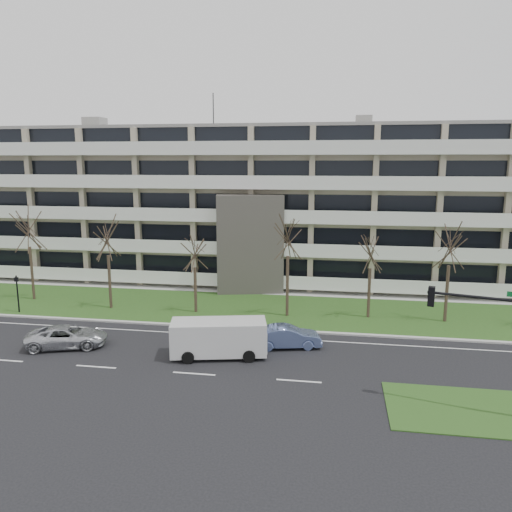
% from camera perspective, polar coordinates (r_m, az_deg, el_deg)
% --- Properties ---
extents(ground, '(160.00, 160.00, 0.00)m').
position_cam_1_polar(ground, '(29.50, -7.09, -13.20)').
color(ground, black).
rests_on(ground, ground).
extents(grass_verge, '(90.00, 10.00, 0.06)m').
position_cam_1_polar(grass_verge, '(41.35, -2.01, -5.97)').
color(grass_verge, '#214A18').
rests_on(grass_verge, ground).
extents(curb, '(90.00, 0.35, 0.12)m').
position_cam_1_polar(curb, '(36.68, -3.56, -8.15)').
color(curb, '#B2B2AD').
rests_on(curb, ground).
extents(sidewalk, '(90.00, 2.00, 0.08)m').
position_cam_1_polar(sidewalk, '(46.54, -0.69, -4.03)').
color(sidewalk, '#B2B2AD').
rests_on(sidewalk, ground).
extents(grass_median, '(7.00, 5.00, 0.06)m').
position_cam_1_polar(grass_median, '(27.34, 22.23, -15.93)').
color(grass_median, '#214A18').
rests_on(grass_median, ground).
extents(lane_edge_line, '(90.00, 0.12, 0.01)m').
position_cam_1_polar(lane_edge_line, '(35.33, -4.10, -9.01)').
color(lane_edge_line, white).
rests_on(lane_edge_line, ground).
extents(apartment_building, '(60.50, 15.10, 18.75)m').
position_cam_1_polar(apartment_building, '(51.90, 0.60, 6.01)').
color(apartment_building, '#B9AF90').
rests_on(apartment_building, ground).
extents(silver_pickup, '(5.50, 3.71, 1.40)m').
position_cam_1_polar(silver_pickup, '(35.16, -20.80, -8.60)').
color(silver_pickup, silver).
rests_on(silver_pickup, ground).
extents(blue_sedan, '(4.63, 2.53, 1.45)m').
position_cam_1_polar(blue_sedan, '(32.90, 3.58, -9.19)').
color(blue_sedan, '#6C80BC').
rests_on(blue_sedan, ground).
extents(white_van, '(6.18, 3.37, 2.27)m').
position_cam_1_polar(white_van, '(31.31, -4.15, -9.01)').
color(white_van, silver).
rests_on(white_van, ground).
extents(traffic_signal, '(5.10, 1.62, 6.07)m').
position_cam_1_polar(traffic_signal, '(26.27, 26.13, -8.14)').
color(traffic_signal, black).
rests_on(traffic_signal, ground).
extents(pedestrian_signal, '(0.34, 0.30, 3.05)m').
position_cam_1_polar(pedestrian_signal, '(44.01, -25.63, -3.44)').
color(pedestrian_signal, black).
rests_on(pedestrian_signal, ground).
extents(tree_1, '(4.20, 4.20, 8.40)m').
position_cam_1_polar(tree_1, '(46.82, -24.61, 3.17)').
color(tree_1, '#382B21').
rests_on(tree_1, ground).
extents(tree_2, '(3.97, 3.97, 7.93)m').
position_cam_1_polar(tree_2, '(41.79, -16.66, 2.39)').
color(tree_2, '#382B21').
rests_on(tree_2, ground).
extents(tree_3, '(3.29, 3.29, 6.59)m').
position_cam_1_polar(tree_3, '(39.37, -7.05, 0.71)').
color(tree_3, '#382B21').
rests_on(tree_3, ground).
extents(tree_4, '(4.28, 4.28, 8.57)m').
position_cam_1_polar(tree_4, '(37.96, 3.68, 2.77)').
color(tree_4, '#382B21').
rests_on(tree_4, ground).
extents(tree_5, '(3.50, 3.50, 6.99)m').
position_cam_1_polar(tree_5, '(38.66, 13.00, 0.81)').
color(tree_5, '#382B21').
rests_on(tree_5, ground).
extents(tree_6, '(3.89, 3.89, 7.78)m').
position_cam_1_polar(tree_6, '(39.24, 21.33, 1.39)').
color(tree_6, '#382B21').
rests_on(tree_6, ground).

